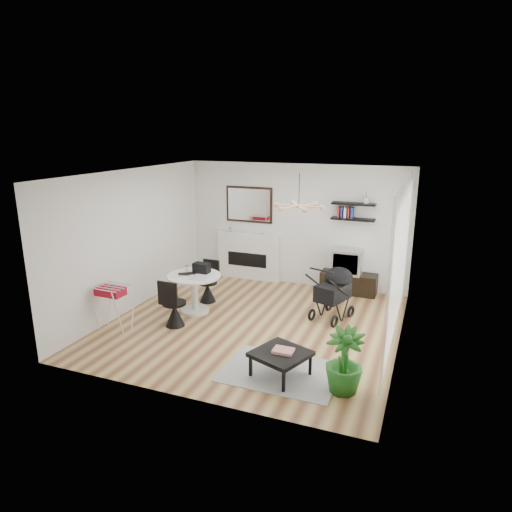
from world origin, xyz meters
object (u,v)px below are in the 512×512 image
at_px(dining_table, 194,288).
at_px(coffee_table, 281,355).
at_px(drying_rack, 114,307).
at_px(tv_console, 349,283).
at_px(potted_plant, 344,361).
at_px(crt_tv, 347,261).
at_px(stroller, 334,294).
at_px(fireplace, 248,250).

distance_m(dining_table, coffee_table, 2.84).
bearing_deg(drying_rack, tv_console, 46.58).
distance_m(dining_table, potted_plant, 3.64).
xyz_separation_m(dining_table, coffee_table, (2.29, -1.66, -0.16)).
height_order(crt_tv, dining_table, crt_tv).
xyz_separation_m(crt_tv, stroller, (0.03, -1.43, -0.25)).
bearing_deg(stroller, fireplace, 164.78).
height_order(tv_console, crt_tv, crt_tv).
bearing_deg(tv_console, drying_rack, -135.27).
distance_m(tv_console, drying_rack, 4.85).
relative_size(fireplace, crt_tv, 3.56).
bearing_deg(fireplace, tv_console, -3.38).
height_order(tv_console, coffee_table, tv_console).
height_order(tv_console, drying_rack, drying_rack).
distance_m(crt_tv, drying_rack, 4.82).
bearing_deg(coffee_table, tv_console, 85.95).
relative_size(tv_console, dining_table, 1.16).
bearing_deg(potted_plant, drying_rack, 173.39).
xyz_separation_m(tv_console, potted_plant, (0.63, -3.88, 0.23)).
xyz_separation_m(tv_console, drying_rack, (-3.44, -3.41, 0.22)).
bearing_deg(tv_console, coffee_table, -94.05).
xyz_separation_m(drying_rack, stroller, (3.42, 1.97, 0.02)).
relative_size(crt_tv, stroller, 0.57).
xyz_separation_m(tv_console, stroller, (-0.02, -1.44, 0.23)).
relative_size(dining_table, coffee_table, 1.12).
distance_m(fireplace, crt_tv, 2.34).
bearing_deg(fireplace, dining_table, -94.44).
relative_size(tv_console, drying_rack, 1.42).
bearing_deg(potted_plant, dining_table, 151.40).
distance_m(drying_rack, coffee_table, 3.20).
bearing_deg(potted_plant, fireplace, 126.88).
xyz_separation_m(coffee_table, potted_plant, (0.90, -0.08, 0.12)).
relative_size(drying_rack, stroller, 0.78).
height_order(drying_rack, coffee_table, drying_rack).
bearing_deg(crt_tv, potted_plant, -79.99).
bearing_deg(crt_tv, drying_rack, -134.88).
distance_m(stroller, potted_plant, 2.53).
xyz_separation_m(tv_console, coffee_table, (-0.27, -3.81, 0.11)).
height_order(tv_console, dining_table, dining_table).
xyz_separation_m(fireplace, drying_rack, (-1.06, -3.55, -0.25)).
bearing_deg(tv_console, fireplace, 176.62).
height_order(stroller, coffee_table, stroller).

